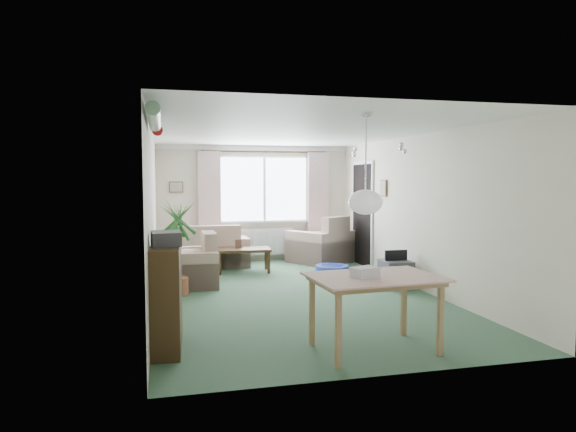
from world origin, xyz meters
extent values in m
plane|color=#305139|center=(0.00, 0.00, 0.00)|extent=(6.50, 6.50, 0.00)
cube|color=white|center=(0.20, 3.23, 1.50)|extent=(1.80, 0.03, 1.30)
cube|color=black|center=(0.20, 3.15, 2.27)|extent=(2.60, 0.03, 0.03)
cube|color=beige|center=(-0.95, 3.13, 1.27)|extent=(0.45, 0.08, 2.00)
cube|color=beige|center=(1.35, 3.13, 1.27)|extent=(0.45, 0.08, 2.00)
cube|color=white|center=(0.20, 3.19, 0.40)|extent=(1.20, 0.10, 0.55)
cube|color=black|center=(1.99, 2.20, 1.00)|extent=(0.03, 0.95, 2.00)
sphere|color=white|center=(0.20, -2.30, 1.48)|extent=(0.36, 0.36, 0.36)
cylinder|color=#196626|center=(-1.92, -2.30, 2.28)|extent=(1.60, 1.60, 0.12)
sphere|color=silver|center=(1.30, 0.90, 2.22)|extent=(0.20, 0.20, 0.20)
sphere|color=silver|center=(1.60, -0.30, 2.22)|extent=(0.20, 0.20, 0.20)
cube|color=brown|center=(-1.60, 3.23, 1.55)|extent=(0.28, 0.03, 0.22)
cube|color=brown|center=(1.98, 1.20, 1.55)|extent=(0.03, 0.24, 0.30)
cube|color=beige|center=(-1.08, 2.75, 0.42)|extent=(1.68, 0.92, 0.83)
cube|color=#C8AF97|center=(1.28, 2.73, 0.48)|extent=(1.44, 1.42, 0.96)
cube|color=tan|center=(-1.50, 0.98, 0.43)|extent=(0.93, 0.98, 0.86)
cube|color=black|center=(-0.44, 1.98, 0.22)|extent=(1.02, 0.62, 0.44)
cube|color=#4F3129|center=(-0.53, 2.00, 0.52)|extent=(0.12, 0.05, 0.16)
cube|color=black|center=(-1.84, -2.06, 0.53)|extent=(0.34, 0.88, 1.06)
cube|color=#35353A|center=(-1.83, -2.06, 1.13)|extent=(0.31, 0.37, 0.14)
cylinder|color=#1B4E1A|center=(-1.65, 0.36, 0.70)|extent=(0.65, 0.65, 1.40)
cube|color=#9A8753|center=(0.19, -2.60, 0.37)|extent=(1.23, 0.87, 0.74)
cube|color=silver|center=(0.06, -2.64, 0.80)|extent=(0.29, 0.25, 0.12)
cube|color=#333338|center=(1.70, 0.08, 0.22)|extent=(0.45, 0.49, 0.43)
cylinder|color=navy|center=(1.15, 1.61, 0.06)|extent=(0.76, 0.76, 0.12)
camera|label=1|loc=(-1.85, -7.31, 1.73)|focal=32.00mm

